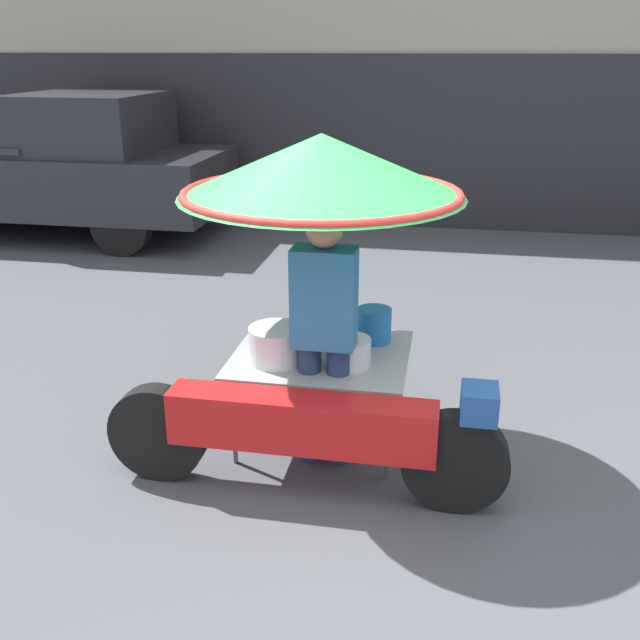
# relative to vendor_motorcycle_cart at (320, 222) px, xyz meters

# --- Properties ---
(ground_plane) EXTENTS (36.00, 36.00, 0.00)m
(ground_plane) POSITION_rel_vendor_motorcycle_cart_xyz_m (0.36, -0.69, -1.51)
(ground_plane) COLOR #4C4F54
(shopfront_building) EXTENTS (28.00, 2.06, 4.34)m
(shopfront_building) POSITION_rel_vendor_motorcycle_cart_xyz_m (0.36, 7.33, 0.64)
(shopfront_building) COLOR #B2A893
(shopfront_building) RESTS_ON ground
(vendor_motorcycle_cart) EXTENTS (2.38, 1.74, 2.02)m
(vendor_motorcycle_cart) POSITION_rel_vendor_motorcycle_cart_xyz_m (0.00, 0.00, 0.00)
(vendor_motorcycle_cart) COLOR black
(vendor_motorcycle_cart) RESTS_ON ground
(vendor_person) EXTENTS (0.38, 0.22, 1.63)m
(vendor_person) POSITION_rel_vendor_motorcycle_cart_xyz_m (0.06, -0.20, -0.60)
(vendor_person) COLOR navy
(vendor_person) RESTS_ON ground
(pickup_truck) EXTENTS (5.05, 1.99, 1.92)m
(pickup_truck) POSITION_rel_vendor_motorcycle_cart_xyz_m (-4.69, 4.95, -0.58)
(pickup_truck) COLOR black
(pickup_truck) RESTS_ON ground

